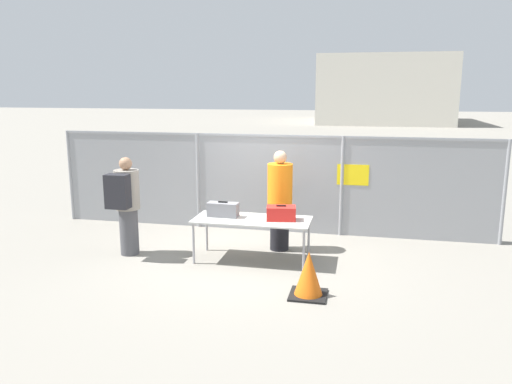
{
  "coord_description": "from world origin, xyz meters",
  "views": [
    {
      "loc": [
        1.85,
        -7.94,
        2.83
      ],
      "look_at": [
        0.03,
        0.43,
        1.05
      ],
      "focal_mm": 35.0,
      "sensor_mm": 36.0,
      "label": 1
    }
  ],
  "objects_px": {
    "inspection_table": "(252,222)",
    "security_worker_near": "(280,199)",
    "traffic_cone": "(309,275)",
    "suitcase_red": "(281,213)",
    "utility_trailer": "(303,197)",
    "traveler_hooded": "(126,202)",
    "suitcase_grey": "(223,210)"
  },
  "relations": [
    {
      "from": "suitcase_grey",
      "to": "traveler_hooded",
      "type": "height_order",
      "value": "traveler_hooded"
    },
    {
      "from": "traveler_hooded",
      "to": "traffic_cone",
      "type": "relative_size",
      "value": 2.64
    },
    {
      "from": "inspection_table",
      "to": "security_worker_near",
      "type": "relative_size",
      "value": 1.08
    },
    {
      "from": "inspection_table",
      "to": "utility_trailer",
      "type": "height_order",
      "value": "utility_trailer"
    },
    {
      "from": "inspection_table",
      "to": "security_worker_near",
      "type": "height_order",
      "value": "security_worker_near"
    },
    {
      "from": "utility_trailer",
      "to": "traffic_cone",
      "type": "bearing_deg",
      "value": -82.02
    },
    {
      "from": "traffic_cone",
      "to": "suitcase_red",
      "type": "bearing_deg",
      "value": 114.96
    },
    {
      "from": "suitcase_grey",
      "to": "security_worker_near",
      "type": "distance_m",
      "value": 1.07
    },
    {
      "from": "inspection_table",
      "to": "suitcase_grey",
      "type": "height_order",
      "value": "suitcase_grey"
    },
    {
      "from": "suitcase_red",
      "to": "utility_trailer",
      "type": "distance_m",
      "value": 3.16
    },
    {
      "from": "inspection_table",
      "to": "suitcase_red",
      "type": "relative_size",
      "value": 3.76
    },
    {
      "from": "security_worker_near",
      "to": "utility_trailer",
      "type": "distance_m",
      "value": 2.53
    },
    {
      "from": "suitcase_grey",
      "to": "traffic_cone",
      "type": "bearing_deg",
      "value": -39.42
    },
    {
      "from": "utility_trailer",
      "to": "inspection_table",
      "type": "bearing_deg",
      "value": -98.3
    },
    {
      "from": "inspection_table",
      "to": "suitcase_grey",
      "type": "xyz_separation_m",
      "value": [
        -0.51,
        0.05,
        0.17
      ]
    },
    {
      "from": "inspection_table",
      "to": "traveler_hooded",
      "type": "distance_m",
      "value": 2.18
    },
    {
      "from": "suitcase_red",
      "to": "traffic_cone",
      "type": "bearing_deg",
      "value": -65.04
    },
    {
      "from": "utility_trailer",
      "to": "traveler_hooded",
      "type": "bearing_deg",
      "value": -128.1
    },
    {
      "from": "suitcase_red",
      "to": "traffic_cone",
      "type": "height_order",
      "value": "suitcase_red"
    },
    {
      "from": "security_worker_near",
      "to": "inspection_table",
      "type": "bearing_deg",
      "value": 52.26
    },
    {
      "from": "security_worker_near",
      "to": "traffic_cone",
      "type": "relative_size",
      "value": 2.76
    },
    {
      "from": "suitcase_grey",
      "to": "inspection_table",
      "type": "bearing_deg",
      "value": -5.55
    },
    {
      "from": "suitcase_grey",
      "to": "traveler_hooded",
      "type": "bearing_deg",
      "value": -172.19
    },
    {
      "from": "traveler_hooded",
      "to": "suitcase_red",
      "type": "bearing_deg",
      "value": 3.5
    },
    {
      "from": "traffic_cone",
      "to": "inspection_table",
      "type": "bearing_deg",
      "value": 130.66
    },
    {
      "from": "inspection_table",
      "to": "suitcase_grey",
      "type": "distance_m",
      "value": 0.54
    },
    {
      "from": "traveler_hooded",
      "to": "security_worker_near",
      "type": "relative_size",
      "value": 0.96
    },
    {
      "from": "inspection_table",
      "to": "traveler_hooded",
      "type": "bearing_deg",
      "value": -175.33
    },
    {
      "from": "suitcase_red",
      "to": "suitcase_grey",
      "type": "bearing_deg",
      "value": 179.48
    },
    {
      "from": "security_worker_near",
      "to": "suitcase_grey",
      "type": "bearing_deg",
      "value": 25.59
    },
    {
      "from": "traveler_hooded",
      "to": "security_worker_near",
      "type": "xyz_separation_m",
      "value": [
        2.51,
        0.86,
        -0.02
      ]
    },
    {
      "from": "suitcase_grey",
      "to": "traveler_hooded",
      "type": "xyz_separation_m",
      "value": [
        -1.65,
        -0.23,
        0.1
      ]
    }
  ]
}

